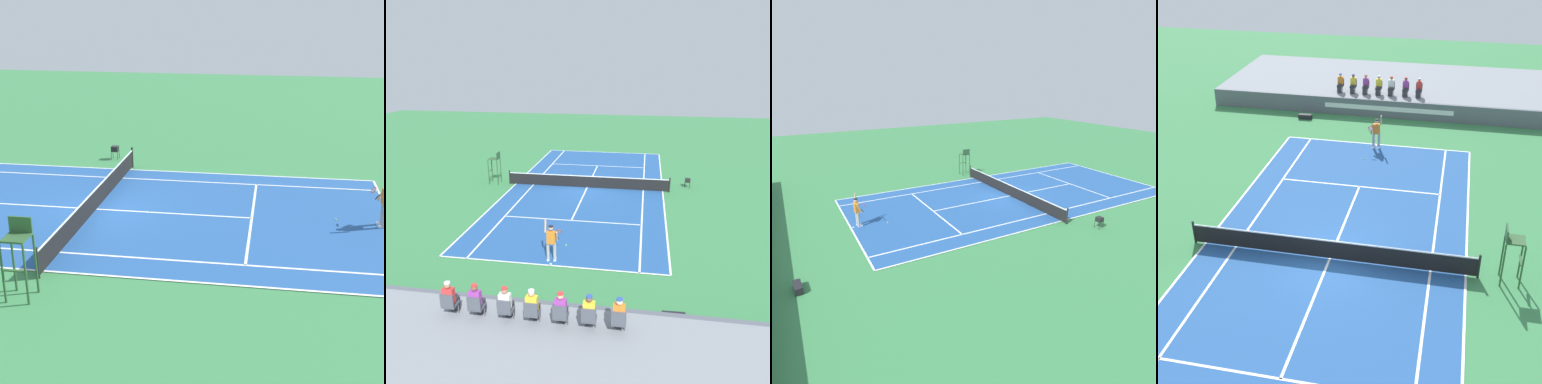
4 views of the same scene
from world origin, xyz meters
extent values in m
plane|color=#387F47|center=(0.00, 0.00, 0.00)|extent=(80.00, 80.00, 0.00)
cube|color=#235193|center=(0.00, 0.00, 0.01)|extent=(10.98, 23.78, 0.02)
cube|color=white|center=(-5.49, 0.00, 0.02)|extent=(0.10, 23.78, 0.01)
cube|color=white|center=(5.49, 0.00, 0.02)|extent=(0.10, 23.78, 0.01)
cube|color=white|center=(-4.11, 0.00, 0.02)|extent=(0.10, 23.78, 0.01)
cube|color=white|center=(4.11, 0.00, 0.02)|extent=(0.10, 23.78, 0.01)
cube|color=white|center=(0.00, 6.40, 0.02)|extent=(8.22, 0.10, 0.01)
cube|color=white|center=(0.00, 0.00, 0.02)|extent=(0.10, 12.80, 0.01)
cylinder|color=black|center=(-5.94, 0.00, 0.54)|extent=(0.10, 0.10, 1.07)
cylinder|color=black|center=(5.94, 0.00, 0.54)|extent=(0.10, 0.10, 1.07)
cube|color=black|center=(0.00, 0.00, 0.48)|extent=(11.78, 0.02, 0.84)
cube|color=white|center=(0.00, 0.00, 0.90)|extent=(11.78, 0.03, 0.06)
cylinder|color=#9E9EA3|center=(-0.12, 11.40, 0.46)|extent=(0.15, 0.15, 0.92)
cube|color=white|center=(0.20, 11.36, 0.05)|extent=(0.14, 0.29, 0.10)
cube|color=white|center=(-0.12, 11.34, 0.05)|extent=(0.14, 0.29, 0.10)
cylinder|color=tan|center=(-0.22, 11.29, 1.24)|extent=(0.11, 0.33, 0.56)
cylinder|color=black|center=(-0.25, 11.17, 1.11)|extent=(0.05, 0.19, 0.25)
torus|color=red|center=(-0.25, 10.99, 1.37)|extent=(0.32, 0.22, 0.26)
cylinder|color=silver|center=(-0.25, 10.99, 1.37)|extent=(0.28, 0.18, 0.22)
sphere|color=#D1E533|center=(-0.34, 9.69, 0.03)|extent=(0.07, 0.07, 0.07)
cylinder|color=#2D562D|center=(7.46, 0.35, 0.95)|extent=(0.07, 0.07, 1.90)
cylinder|color=#2D562D|center=(7.46, -0.35, 0.95)|extent=(0.07, 0.07, 1.90)
cylinder|color=#2D562D|center=(6.76, 0.35, 0.95)|extent=(0.07, 0.07, 1.90)
cylinder|color=#2D562D|center=(6.76, -0.35, 0.95)|extent=(0.07, 0.07, 1.90)
cube|color=#2D562D|center=(7.11, 0.00, 1.93)|extent=(0.70, 0.70, 0.06)
cube|color=#2D562D|center=(6.76, 0.00, 2.20)|extent=(0.06, 0.70, 0.48)
cube|color=#2D562D|center=(7.43, 0.00, 1.04)|extent=(0.10, 0.70, 0.04)
cube|color=black|center=(-7.31, -1.30, 0.56)|extent=(0.36, 0.36, 0.28)
cylinder|color=black|center=(-7.48, -1.47, 0.21)|extent=(0.02, 0.02, 0.42)
cylinder|color=black|center=(-7.14, -1.47, 0.21)|extent=(0.02, 0.02, 0.42)
cylinder|color=black|center=(-7.48, -1.13, 0.21)|extent=(0.02, 0.02, 0.42)
cylinder|color=black|center=(-7.14, -1.13, 0.21)|extent=(0.02, 0.02, 0.42)
ellipsoid|color=#D1E533|center=(-7.31, -1.30, 0.64)|extent=(0.30, 0.30, 0.12)
camera|label=1|loc=(20.76, 7.17, 8.59)|focal=52.51mm
camera|label=2|loc=(-4.04, 28.03, 9.18)|focal=37.64mm
camera|label=3|loc=(-19.63, 14.92, 8.69)|focal=31.49mm
camera|label=4|loc=(4.48, -17.31, 12.98)|focal=49.95mm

